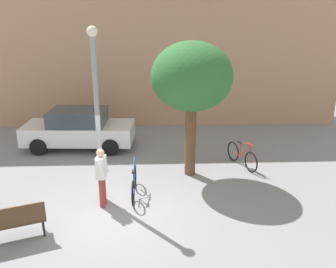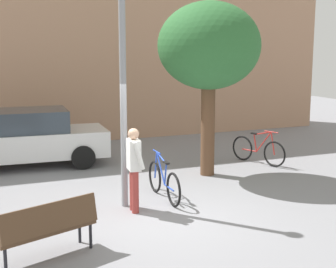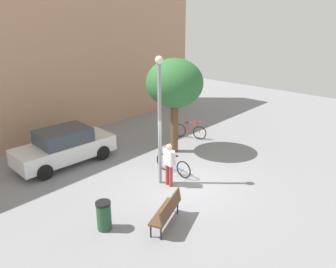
{
  "view_description": "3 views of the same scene",
  "coord_description": "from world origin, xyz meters",
  "px_view_note": "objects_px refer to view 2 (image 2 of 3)",
  "views": [
    {
      "loc": [
        1.09,
        -8.8,
        5.11
      ],
      "look_at": [
        1.52,
        1.72,
        1.61
      ],
      "focal_mm": 39.29,
      "sensor_mm": 36.0,
      "label": 1
    },
    {
      "loc": [
        -3.22,
        -8.5,
        3.21
      ],
      "look_at": [
        0.85,
        1.53,
        1.29
      ],
      "focal_mm": 52.36,
      "sensor_mm": 36.0,
      "label": 2
    },
    {
      "loc": [
        -8.75,
        -7.1,
        6.2
      ],
      "look_at": [
        1.2,
        1.79,
        1.3
      ],
      "focal_mm": 35.8,
      "sensor_mm": 36.0,
      "label": 3
    }
  ],
  "objects_px": {
    "person_by_lamppost": "(134,164)",
    "plaza_tree": "(209,47)",
    "park_bench": "(47,226)",
    "bicycle_red": "(258,150)",
    "bicycle_blue": "(164,181)",
    "parked_car_white": "(28,138)",
    "lamppost": "(123,69)"
  },
  "relations": [
    {
      "from": "person_by_lamppost",
      "to": "plaza_tree",
      "type": "bearing_deg",
      "value": 37.49
    },
    {
      "from": "park_bench",
      "to": "bicycle_red",
      "type": "height_order",
      "value": "bicycle_red"
    },
    {
      "from": "bicycle_blue",
      "to": "parked_car_white",
      "type": "relative_size",
      "value": 0.42
    },
    {
      "from": "lamppost",
      "to": "park_bench",
      "type": "xyz_separation_m",
      "value": [
        -1.85,
        -2.03,
        -2.23
      ]
    },
    {
      "from": "parked_car_white",
      "to": "bicycle_blue",
      "type": "bearing_deg",
      "value": -60.4
    },
    {
      "from": "lamppost",
      "to": "person_by_lamppost",
      "type": "relative_size",
      "value": 2.87
    },
    {
      "from": "park_bench",
      "to": "plaza_tree",
      "type": "xyz_separation_m",
      "value": [
        4.53,
        3.64,
        2.66
      ]
    },
    {
      "from": "lamppost",
      "to": "park_bench",
      "type": "height_order",
      "value": "lamppost"
    },
    {
      "from": "park_bench",
      "to": "parked_car_white",
      "type": "xyz_separation_m",
      "value": [
        0.42,
        6.29,
        0.23
      ]
    },
    {
      "from": "park_bench",
      "to": "plaza_tree",
      "type": "bearing_deg",
      "value": 38.76
    },
    {
      "from": "person_by_lamppost",
      "to": "bicycle_blue",
      "type": "distance_m",
      "value": 1.15
    },
    {
      "from": "person_by_lamppost",
      "to": "parked_car_white",
      "type": "bearing_deg",
      "value": 107.89
    },
    {
      "from": "plaza_tree",
      "to": "bicycle_blue",
      "type": "relative_size",
      "value": 2.39
    },
    {
      "from": "plaza_tree",
      "to": "parked_car_white",
      "type": "distance_m",
      "value": 5.46
    },
    {
      "from": "park_bench",
      "to": "bicycle_blue",
      "type": "relative_size",
      "value": 0.92
    },
    {
      "from": "bicycle_red",
      "to": "bicycle_blue",
      "type": "distance_m",
      "value": 4.15
    },
    {
      "from": "plaza_tree",
      "to": "parked_car_white",
      "type": "height_order",
      "value": "plaza_tree"
    },
    {
      "from": "park_bench",
      "to": "bicycle_red",
      "type": "xyz_separation_m",
      "value": [
        6.39,
        4.19,
        -0.16
      ]
    },
    {
      "from": "lamppost",
      "to": "bicycle_red",
      "type": "bearing_deg",
      "value": 25.42
    },
    {
      "from": "lamppost",
      "to": "bicycle_red",
      "type": "distance_m",
      "value": 5.58
    },
    {
      "from": "park_bench",
      "to": "bicycle_blue",
      "type": "bearing_deg",
      "value": 38.31
    },
    {
      "from": "lamppost",
      "to": "person_by_lamppost",
      "type": "bearing_deg",
      "value": -78.69
    },
    {
      "from": "person_by_lamppost",
      "to": "parked_car_white",
      "type": "relative_size",
      "value": 0.39
    },
    {
      "from": "plaza_tree",
      "to": "bicycle_red",
      "type": "distance_m",
      "value": 3.42
    },
    {
      "from": "lamppost",
      "to": "parked_car_white",
      "type": "bearing_deg",
      "value": 108.48
    },
    {
      "from": "lamppost",
      "to": "park_bench",
      "type": "bearing_deg",
      "value": -132.24
    },
    {
      "from": "lamppost",
      "to": "plaza_tree",
      "type": "bearing_deg",
      "value": 30.89
    },
    {
      "from": "person_by_lamppost",
      "to": "bicycle_blue",
      "type": "bearing_deg",
      "value": 32.94
    },
    {
      "from": "bicycle_blue",
      "to": "lamppost",
      "type": "bearing_deg",
      "value": -170.86
    },
    {
      "from": "person_by_lamppost",
      "to": "park_bench",
      "type": "bearing_deg",
      "value": -139.58
    },
    {
      "from": "plaza_tree",
      "to": "parked_car_white",
      "type": "xyz_separation_m",
      "value": [
        -4.11,
        2.65,
        -2.43
      ]
    },
    {
      "from": "bicycle_red",
      "to": "parked_car_white",
      "type": "bearing_deg",
      "value": 160.63
    }
  ]
}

